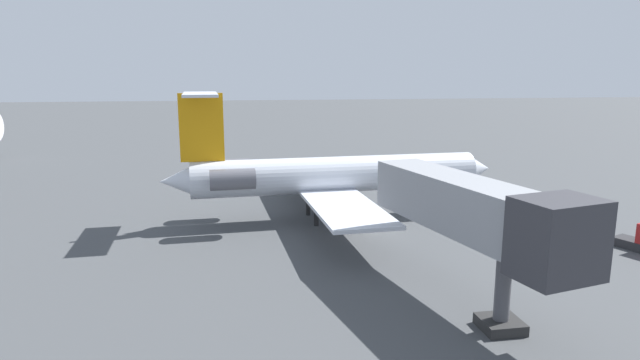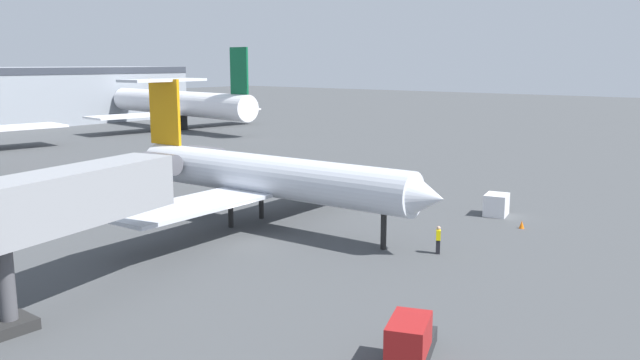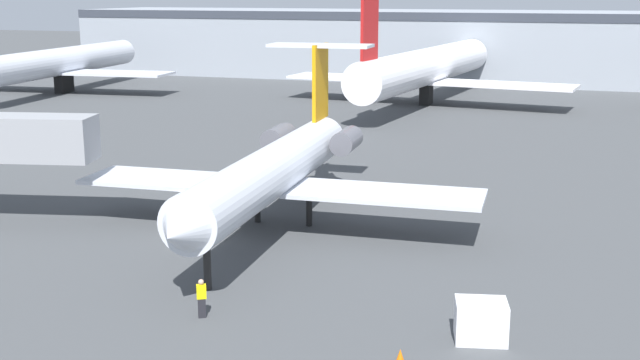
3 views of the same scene
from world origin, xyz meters
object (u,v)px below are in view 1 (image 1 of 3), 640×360
at_px(cargo_container_uld, 413,174).
at_px(traffic_cone_near, 448,183).
at_px(regional_jet, 327,174).
at_px(ground_crew_marshaller, 472,198).
at_px(jet_bridge, 481,214).

relative_size(cargo_container_uld, traffic_cone_near, 4.19).
distance_m(regional_jet, traffic_cone_near, 18.47).
xyz_separation_m(regional_jet, traffic_cone_near, (10.60, -14.74, -3.38)).
bearing_deg(traffic_cone_near, cargo_container_uld, 49.41).
bearing_deg(traffic_cone_near, ground_crew_marshaller, 169.62).
bearing_deg(regional_jet, traffic_cone_near, -54.27).
xyz_separation_m(regional_jet, cargo_container_uld, (13.15, -11.77, -2.85)).
relative_size(regional_jet, ground_crew_marshaller, 15.79).
relative_size(regional_jet, jet_bridge, 1.95).
bearing_deg(ground_crew_marshaller, cargo_container_uld, 6.71).
height_order(jet_bridge, ground_crew_marshaller, jet_bridge).
bearing_deg(ground_crew_marshaller, jet_bridge, 154.98).
height_order(jet_bridge, cargo_container_uld, jet_bridge).
relative_size(jet_bridge, traffic_cone_near, 24.93).
bearing_deg(cargo_container_uld, traffic_cone_near, -130.59).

